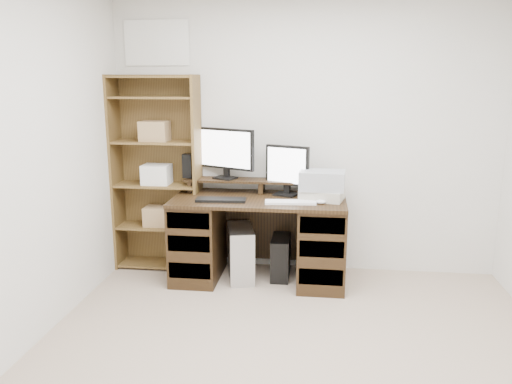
% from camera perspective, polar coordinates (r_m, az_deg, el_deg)
% --- Properties ---
extents(room, '(3.54, 4.04, 2.54)m').
position_cam_1_polar(room, '(2.61, 4.25, 1.46)').
color(room, tan).
rests_on(room, ground).
extents(desk, '(1.50, 0.70, 0.75)m').
position_cam_1_polar(desk, '(4.44, 0.34, -5.20)').
color(desk, black).
rests_on(desk, ground).
extents(riser_shelf, '(1.40, 0.22, 0.12)m').
position_cam_1_polar(riser_shelf, '(4.52, 0.66, 1.09)').
color(riser_shelf, black).
rests_on(riser_shelf, desk).
extents(monitor_wide, '(0.54, 0.27, 0.46)m').
position_cam_1_polar(monitor_wide, '(4.54, -3.43, 4.73)').
color(monitor_wide, black).
rests_on(monitor_wide, riser_shelf).
extents(monitor_small, '(0.39, 0.21, 0.44)m').
position_cam_1_polar(monitor_small, '(4.41, 3.57, 2.71)').
color(monitor_small, black).
rests_on(monitor_small, desk).
extents(speaker, '(0.10, 0.10, 0.22)m').
position_cam_1_polar(speaker, '(4.64, -7.75, 2.99)').
color(speaker, black).
rests_on(speaker, riser_shelf).
extents(keyboard_black, '(0.43, 0.16, 0.02)m').
position_cam_1_polar(keyboard_black, '(4.23, -4.03, -0.90)').
color(keyboard_black, black).
rests_on(keyboard_black, desk).
extents(keyboard_white, '(0.43, 0.16, 0.02)m').
position_cam_1_polar(keyboard_white, '(4.16, 3.95, -1.17)').
color(keyboard_white, white).
rests_on(keyboard_white, desk).
extents(mouse, '(0.10, 0.08, 0.04)m').
position_cam_1_polar(mouse, '(4.16, 7.38, -1.12)').
color(mouse, silver).
rests_on(mouse, desk).
extents(printer, '(0.40, 0.34, 0.09)m').
position_cam_1_polar(printer, '(4.31, 7.54, -0.29)').
color(printer, '#B8B2A0').
rests_on(printer, desk).
extents(basket, '(0.40, 0.30, 0.16)m').
position_cam_1_polar(basket, '(4.28, 7.59, 1.34)').
color(basket, '#A0A4AA').
rests_on(basket, printer).
extents(tower_silver, '(0.31, 0.51, 0.47)m').
position_cam_1_polar(tower_silver, '(4.51, -1.77, -6.94)').
color(tower_silver, '#B1B4B8').
rests_on(tower_silver, ground).
extents(tower_black, '(0.16, 0.38, 0.37)m').
position_cam_1_polar(tower_black, '(4.55, 2.83, -7.45)').
color(tower_black, black).
rests_on(tower_black, ground).
extents(bookshelf, '(0.80, 0.30, 1.80)m').
position_cam_1_polar(bookshelf, '(4.72, -11.19, 2.26)').
color(bookshelf, brown).
rests_on(bookshelf, ground).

